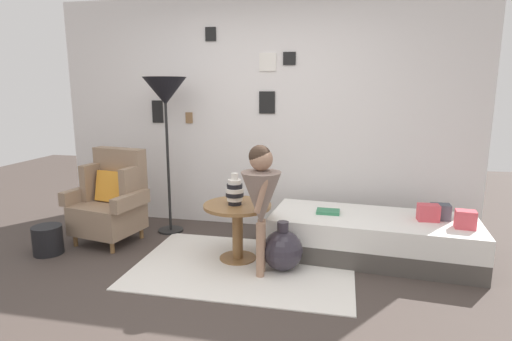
% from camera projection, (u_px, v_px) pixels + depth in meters
% --- Properties ---
extents(ground_plane, '(12.00, 12.00, 0.00)m').
position_uv_depth(ground_plane, '(210.00, 305.00, 3.09)').
color(ground_plane, '#423833').
extents(gallery_wall, '(4.80, 0.12, 2.60)m').
position_uv_depth(gallery_wall, '(261.00, 114.00, 4.70)').
color(gallery_wall, silver).
rests_on(gallery_wall, ground).
extents(rug, '(1.96, 1.34, 0.01)m').
position_uv_depth(rug, '(244.00, 266.00, 3.75)').
color(rug, silver).
rests_on(rug, ground).
extents(armchair, '(0.83, 0.69, 0.97)m').
position_uv_depth(armchair, '(112.00, 200.00, 4.34)').
color(armchair, olive).
rests_on(armchair, ground).
extents(daybed, '(1.96, 0.96, 0.40)m').
position_uv_depth(daybed, '(372.00, 237.00, 3.95)').
color(daybed, '#4C4742').
rests_on(daybed, ground).
extents(pillow_head, '(0.18, 0.14, 0.16)m').
position_uv_depth(pillow_head, '(465.00, 220.00, 3.57)').
color(pillow_head, '#D64C56').
rests_on(pillow_head, daybed).
extents(pillow_mid, '(0.17, 0.12, 0.15)m').
position_uv_depth(pillow_mid, '(440.00, 212.00, 3.81)').
color(pillow_mid, '#474C56').
rests_on(pillow_mid, daybed).
extents(pillow_back, '(0.19, 0.13, 0.15)m').
position_uv_depth(pillow_back, '(428.00, 213.00, 3.78)').
color(pillow_back, '#D64C56').
rests_on(pillow_back, daybed).
extents(side_table, '(0.63, 0.63, 0.54)m').
position_uv_depth(side_table, '(237.00, 219.00, 3.84)').
color(side_table, olive).
rests_on(side_table, ground).
extents(vase_striped, '(0.16, 0.16, 0.30)m').
position_uv_depth(vase_striped, '(235.00, 191.00, 3.78)').
color(vase_striped, black).
rests_on(vase_striped, side_table).
extents(floor_lamp, '(0.46, 0.46, 1.71)m').
position_uv_depth(floor_lamp, '(165.00, 96.00, 4.40)').
color(floor_lamp, black).
rests_on(floor_lamp, ground).
extents(person_child, '(0.34, 0.34, 1.14)m').
position_uv_depth(person_child, '(261.00, 193.00, 3.45)').
color(person_child, '#A37A60').
rests_on(person_child, ground).
extents(book_on_daybed, '(0.22, 0.16, 0.03)m').
position_uv_depth(book_on_daybed, '(328.00, 212.00, 4.02)').
color(book_on_daybed, '#368259').
rests_on(book_on_daybed, daybed).
extents(demijohn_near, '(0.36, 0.36, 0.45)m').
position_uv_depth(demijohn_near, '(283.00, 250.00, 3.66)').
color(demijohn_near, '#332D38').
rests_on(demijohn_near, ground).
extents(magazine_basket, '(0.28, 0.28, 0.28)m').
position_uv_depth(magazine_basket, '(48.00, 240.00, 4.03)').
color(magazine_basket, black).
rests_on(magazine_basket, ground).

